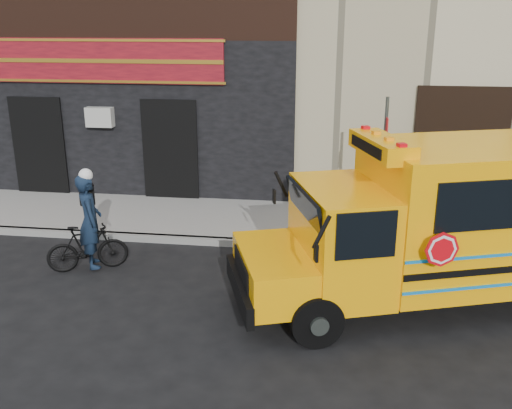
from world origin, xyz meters
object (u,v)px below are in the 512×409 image
at_px(school_bus, 466,217).
at_px(bicycle, 87,248).
at_px(cyclist, 90,224).
at_px(sign_pole, 383,167).

xyz_separation_m(school_bus, bicycle, (-6.85, 0.29, -1.05)).
relative_size(school_bus, cyclist, 3.91).
relative_size(sign_pole, bicycle, 2.09).
relative_size(school_bus, bicycle, 4.73).
relative_size(sign_pole, cyclist, 1.72).
bearing_deg(sign_pole, school_bus, -61.97).
bearing_deg(school_bus, cyclist, 176.76).
xyz_separation_m(sign_pole, bicycle, (-5.64, -1.98, -1.30)).
bearing_deg(bicycle, sign_pole, -94.54).
distance_m(school_bus, sign_pole, 2.59).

